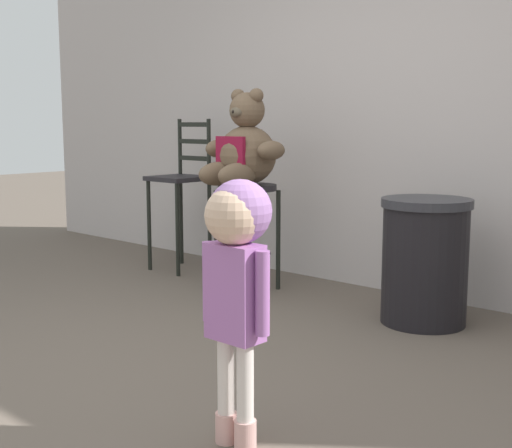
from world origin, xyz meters
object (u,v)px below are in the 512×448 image
at_px(bar_stool_with_teddy, 247,214).
at_px(trash_bin, 425,261).
at_px(teddy_bear, 244,150).
at_px(child_walking, 237,255).
at_px(bar_chair_empty, 182,186).

height_order(bar_stool_with_teddy, trash_bin, bar_stool_with_teddy).
bearing_deg(bar_stool_with_teddy, teddy_bear, -90.00).
xyz_separation_m(teddy_bear, child_walking, (1.56, -1.71, -0.27)).
xyz_separation_m(child_walking, bar_chair_empty, (-2.42, 1.91, -0.04)).
distance_m(trash_bin, bar_chair_empty, 2.18).
height_order(trash_bin, bar_chair_empty, bar_chair_empty).
relative_size(bar_stool_with_teddy, bar_chair_empty, 0.62).
distance_m(bar_stool_with_teddy, bar_chair_empty, 0.88).
relative_size(child_walking, bar_chair_empty, 0.81).
relative_size(teddy_bear, trash_bin, 0.89).
relative_size(teddy_bear, bar_chair_empty, 0.55).
height_order(bar_stool_with_teddy, bar_chair_empty, bar_chair_empty).
relative_size(child_walking, trash_bin, 1.32).
xyz_separation_m(teddy_bear, trash_bin, (1.31, 0.13, -0.61)).
bearing_deg(bar_chair_empty, child_walking, -38.26).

